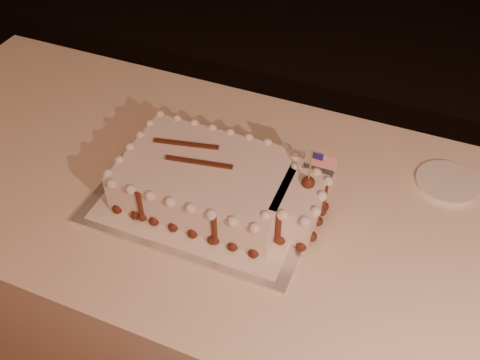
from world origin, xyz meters
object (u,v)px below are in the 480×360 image
at_px(banquet_table, 316,315).
at_px(side_plate, 447,182).
at_px(cake_board, 208,196).
at_px(sheet_cake, 218,183).

relative_size(banquet_table, side_plate, 16.34).
distance_m(cake_board, sheet_cake, 0.06).
relative_size(cake_board, sheet_cake, 1.05).
bearing_deg(side_plate, cake_board, -153.26).
bearing_deg(banquet_table, sheet_cake, -173.94).
bearing_deg(sheet_cake, banquet_table, 6.06).
distance_m(banquet_table, sheet_cake, 0.51).
bearing_deg(side_plate, sheet_cake, -152.04).
height_order(banquet_table, cake_board, cake_board).
distance_m(banquet_table, side_plate, 0.49).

